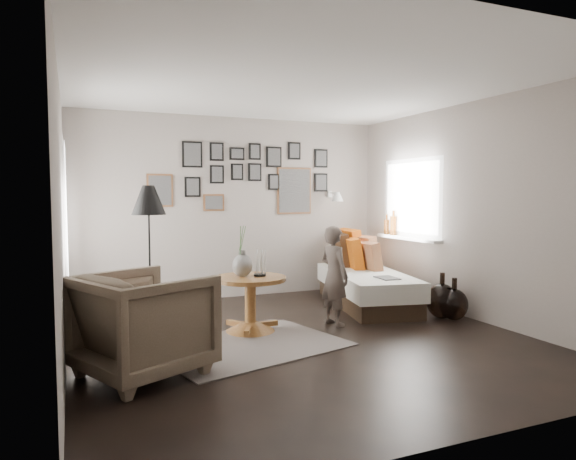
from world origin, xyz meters
name	(u,v)px	position (x,y,z in m)	size (l,w,h in m)	color
ground	(302,339)	(0.00, 0.00, 0.00)	(4.80, 4.80, 0.00)	black
wall_back	(234,208)	(0.00, 2.40, 1.30)	(4.50, 4.50, 0.00)	gray
wall_front	(472,228)	(0.00, -2.40, 1.30)	(4.50, 4.50, 0.00)	gray
wall_left	(62,218)	(-2.25, 0.00, 1.30)	(4.80, 4.80, 0.00)	gray
wall_right	(474,211)	(2.25, 0.00, 1.30)	(4.80, 4.80, 0.00)	gray
ceiling	(303,84)	(0.00, 0.00, 2.60)	(4.80, 4.80, 0.00)	white
door_left	(66,236)	(-2.23, 1.20, 1.05)	(0.00, 2.14, 2.14)	white
window_right	(402,234)	(2.18, 1.34, 0.93)	(0.15, 1.32, 1.30)	white
gallery_wall	(253,177)	(0.29, 2.38, 1.74)	(2.74, 0.03, 1.08)	brown
wall_sconce	(337,197)	(1.55, 2.13, 1.46)	(0.18, 0.36, 0.16)	white
rug	(250,346)	(-0.59, -0.03, 0.01)	(1.78, 1.25, 0.01)	#B6A89F
pedestal_table	(250,306)	(-0.41, 0.47, 0.28)	(0.77, 0.77, 0.61)	brown
vase	(242,261)	(-0.49, 0.49, 0.78)	(0.22, 0.22, 0.55)	black
candles	(260,263)	(-0.30, 0.47, 0.75)	(0.13, 0.13, 0.29)	black
daybed	(363,282)	(1.47, 1.22, 0.31)	(1.26, 2.13, 0.99)	black
magazine_on_daybed	(387,278)	(1.42, 0.57, 0.46)	(0.22, 0.30, 0.02)	black
armchair	(143,324)	(-1.65, -0.46, 0.43)	(0.92, 0.95, 0.86)	brown
armchair_cushion	(146,316)	(-1.62, -0.41, 0.48)	(0.39, 0.39, 0.10)	white
floor_lamp	(149,206)	(-1.39, 1.00, 1.37)	(0.37, 0.37, 1.59)	black
magazine_basket	(138,348)	(-1.69, -0.38, 0.21)	(0.41, 0.41, 0.43)	black
demijohn_large	(442,301)	(1.92, 0.15, 0.22)	(0.37, 0.37, 0.56)	black
demijohn_small	(454,304)	(2.00, 0.03, 0.19)	(0.33, 0.33, 0.51)	black
child	(334,276)	(0.58, 0.40, 0.57)	(0.42, 0.27, 1.14)	brown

